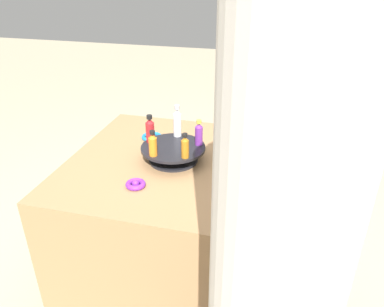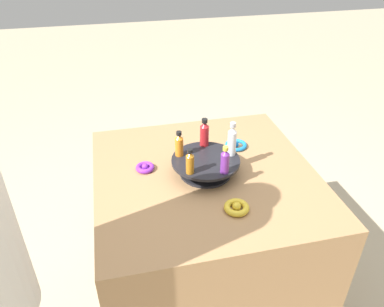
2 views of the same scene
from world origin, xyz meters
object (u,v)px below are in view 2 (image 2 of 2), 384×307
(bottle_amber, at_px, (190,162))
(bottle_red, at_px, (204,133))
(bottle_orange, at_px, (179,145))
(ribbon_bow_blue, at_px, (236,145))
(display_stand, at_px, (206,165))
(bottle_purple, at_px, (225,161))
(ribbon_bow_gold, at_px, (237,207))
(bottle_clear, at_px, (232,140))
(ribbon_bow_purple, at_px, (145,167))

(bottle_amber, relative_size, bottle_red, 0.85)
(bottle_orange, distance_m, ribbon_bow_blue, 0.34)
(display_stand, distance_m, ribbon_bow_blue, 0.27)
(ribbon_bow_blue, bearing_deg, bottle_orange, -158.52)
(ribbon_bow_blue, bearing_deg, bottle_red, -160.90)
(display_stand, height_order, bottle_orange, bottle_orange)
(bottle_orange, relative_size, bottle_red, 0.88)
(display_stand, bearing_deg, bottle_purple, -65.34)
(ribbon_bow_gold, relative_size, ribbon_bow_blue, 0.92)
(display_stand, relative_size, bottle_purple, 2.44)
(bottle_clear, bearing_deg, bottle_purple, -119.34)
(bottle_clear, relative_size, ribbon_bow_purple, 1.88)
(bottle_clear, relative_size, ribbon_bow_gold, 1.59)
(display_stand, xyz_separation_m, bottle_red, (0.02, 0.11, 0.09))
(bottle_purple, xyz_separation_m, bottle_red, (-0.03, 0.22, 0.00))
(bottle_orange, xyz_separation_m, ribbon_bow_purple, (-0.15, 0.03, -0.11))
(display_stand, distance_m, bottle_orange, 0.14)
(bottle_clear, height_order, bottle_red, bottle_clear)
(bottle_amber, bearing_deg, display_stand, 42.66)
(bottle_amber, bearing_deg, bottle_clear, 24.66)
(bottle_amber, distance_m, bottle_clear, 0.22)
(bottle_purple, bearing_deg, ribbon_bow_blue, 62.19)
(bottle_orange, bearing_deg, bottle_red, 24.66)
(display_stand, height_order, bottle_purple, bottle_purple)
(bottle_orange, xyz_separation_m, bottle_red, (0.13, 0.06, 0.01))
(ribbon_bow_purple, distance_m, ribbon_bow_blue, 0.46)
(bottle_purple, distance_m, ribbon_bow_gold, 0.19)
(bottle_orange, distance_m, ribbon_bow_purple, 0.19)
(bottle_purple, distance_m, ribbon_bow_blue, 0.34)
(bottle_purple, distance_m, bottle_red, 0.22)
(bottle_orange, relative_size, bottle_clear, 0.75)
(display_stand, distance_m, bottle_red, 0.15)
(ribbon_bow_purple, height_order, ribbon_bow_gold, ribbon_bow_gold)
(bottle_purple, relative_size, bottle_red, 0.92)
(bottle_purple, relative_size, ribbon_bow_blue, 1.15)
(display_stand, bearing_deg, bottle_orange, 150.66)
(bottle_orange, height_order, ribbon_bow_blue, bottle_orange)
(bottle_orange, bearing_deg, bottle_purple, -47.34)
(display_stand, height_order, ribbon_bow_blue, display_stand)
(display_stand, height_order, bottle_clear, bottle_clear)
(bottle_orange, relative_size, bottle_purple, 0.96)
(bottle_clear, relative_size, bottle_red, 1.18)
(bottle_clear, xyz_separation_m, ribbon_bow_purple, (-0.37, 0.07, -0.13))
(bottle_orange, bearing_deg, display_stand, -29.34)
(bottle_red, distance_m, ribbon_bow_gold, 0.39)
(bottle_amber, distance_m, bottle_purple, 0.14)
(bottle_clear, bearing_deg, bottle_amber, -155.34)
(bottle_red, height_order, ribbon_bow_gold, bottle_red)
(bottle_amber, distance_m, ribbon_bow_gold, 0.25)
(bottle_amber, relative_size, ribbon_bow_gold, 1.15)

